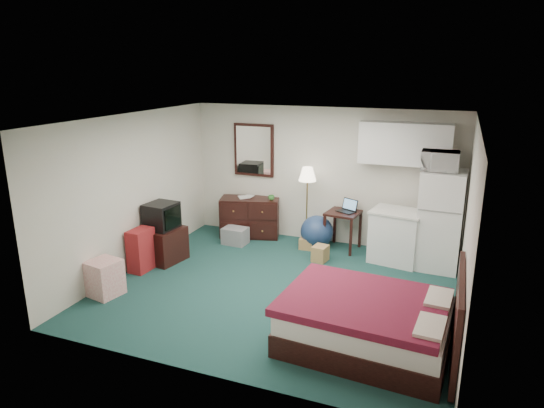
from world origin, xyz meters
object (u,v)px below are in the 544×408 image
at_px(desk, 342,230).
at_px(fridge, 440,220).
at_px(bed, 366,323).
at_px(tv_stand, 164,244).
at_px(floor_lamp, 307,207).
at_px(kitchen_counter, 396,237).
at_px(dresser, 250,217).
at_px(suitcase, 141,250).

height_order(desk, fridge, fridge).
xyz_separation_m(bed, tv_stand, (-3.69, 1.37, -0.01)).
relative_size(fridge, tv_stand, 2.58).
bearing_deg(desk, bed, -64.28).
bearing_deg(floor_lamp, tv_stand, -141.85).
bearing_deg(fridge, bed, -100.52).
bearing_deg(bed, kitchen_counter, 94.64).
bearing_deg(bed, fridge, 80.85).
bearing_deg(desk, fridge, -1.34).
distance_m(dresser, bed, 4.15).
distance_m(fridge, suitcase, 4.83).
relative_size(kitchen_counter, tv_stand, 1.38).
relative_size(tv_stand, suitcase, 0.91).
bearing_deg(kitchen_counter, suitcase, -144.26).
bearing_deg(fridge, desk, 174.06).
distance_m(dresser, floor_lamp, 1.22).
relative_size(floor_lamp, kitchen_counter, 1.69).
height_order(dresser, tv_stand, dresser).
distance_m(fridge, tv_stand, 4.58).
relative_size(floor_lamp, bed, 0.79).
distance_m(kitchen_counter, tv_stand, 3.92).
height_order(floor_lamp, kitchen_counter, floor_lamp).
bearing_deg(desk, tv_stand, -141.57).
distance_m(kitchen_counter, bed, 2.75).
distance_m(floor_lamp, tv_stand, 2.62).
height_order(fridge, suitcase, fridge).
bearing_deg(dresser, desk, -17.15).
distance_m(tv_stand, suitcase, 0.50).
relative_size(bed, suitcase, 2.69).
height_order(dresser, suitcase, dresser).
relative_size(floor_lamp, suitcase, 2.11).
xyz_separation_m(floor_lamp, fridge, (2.31, -0.23, 0.08)).
bearing_deg(bed, tv_stand, 163.73).
height_order(kitchen_counter, bed, kitchen_counter).
relative_size(floor_lamp, desk, 2.09).
relative_size(dresser, tv_stand, 1.77).
relative_size(dresser, bed, 0.60).
relative_size(dresser, suitcase, 1.61).
bearing_deg(tv_stand, dresser, 72.48).
bearing_deg(dresser, fridge, -20.57).
distance_m(dresser, desk, 1.83).
bearing_deg(dresser, bed, -62.74).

